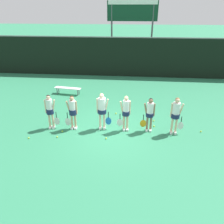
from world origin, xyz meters
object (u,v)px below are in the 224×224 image
object	(u,v)px
player_3	(126,111)
tennis_ball_5	(154,126)
player_1	(73,110)
tennis_ball_6	(116,113)
scoreboard	(132,17)
tennis_ball_3	(154,121)
bench_courtside	(68,89)
tennis_ball_7	(106,138)
tennis_ball_1	(29,138)
player_2	(102,108)
player_5	(176,113)
player_4	(150,112)
tennis_ball_4	(201,131)
tennis_ball_0	(62,131)
tennis_ball_2	(57,137)
player_0	(50,109)

from	to	relation	value
player_3	tennis_ball_5	xyz separation A→B (m)	(1.39, 0.43, -0.96)
player_1	tennis_ball_6	xyz separation A→B (m)	(1.89, 1.74, -0.94)
scoreboard	player_1	world-z (taller)	scoreboard
scoreboard	tennis_ball_3	size ratio (longest dim) A/B	82.53
bench_courtside	tennis_ball_7	world-z (taller)	bench_courtside
scoreboard	tennis_ball_1	xyz separation A→B (m)	(-4.26, -11.28, -4.49)
player_1	player_2	world-z (taller)	player_2
scoreboard	player_5	world-z (taller)	scoreboard
player_4	tennis_ball_6	xyz separation A→B (m)	(-1.66, 1.61, -0.92)
bench_courtside	tennis_ball_1	size ratio (longest dim) A/B	27.18
tennis_ball_4	tennis_ball_7	bearing A→B (deg)	-166.87
tennis_ball_0	tennis_ball_5	world-z (taller)	tennis_ball_5
tennis_ball_2	tennis_ball_5	distance (m)	4.61
scoreboard	player_0	size ratio (longest dim) A/B	3.39
tennis_ball_0	tennis_ball_3	xyz separation A→B (m)	(4.33, 1.47, 0.00)
tennis_ball_2	tennis_ball_4	distance (m)	6.63
player_3	player_5	xyz separation A→B (m)	(2.22, -0.08, 0.05)
tennis_ball_6	player_0	bearing A→B (deg)	-148.81
scoreboard	tennis_ball_0	xyz separation A→B (m)	(-2.95, -10.59, -4.49)
player_4	tennis_ball_2	xyz separation A→B (m)	(-4.09, -1.01, -0.93)
player_0	tennis_ball_4	xyz separation A→B (m)	(7.05, 0.27, -0.95)
player_1	tennis_ball_3	bearing A→B (deg)	13.61
player_2	tennis_ball_7	xyz separation A→B (m)	(0.29, -0.92, -1.04)
player_1	tennis_ball_4	distance (m)	6.07
bench_courtside	scoreboard	bearing A→B (deg)	62.45
tennis_ball_6	bench_courtside	bearing A→B (deg)	141.54
tennis_ball_1	tennis_ball_7	xyz separation A→B (m)	(3.42, 0.30, 0.00)
tennis_ball_1	tennis_ball_5	distance (m)	5.85
tennis_ball_4	player_3	bearing A→B (deg)	-177.79
player_4	tennis_ball_6	bearing A→B (deg)	138.67
player_2	tennis_ball_0	size ratio (longest dim) A/B	26.21
player_3	player_1	bearing A→B (deg)	174.00
player_0	tennis_ball_3	distance (m)	5.15
player_1	player_5	xyz separation A→B (m)	(4.68, -0.00, 0.07)
player_0	player_5	xyz separation A→B (m)	(5.74, 0.05, 0.06)
bench_courtside	player_3	distance (m)	5.96
tennis_ball_4	tennis_ball_6	xyz separation A→B (m)	(-4.10, 1.52, 0.00)
scoreboard	tennis_ball_4	world-z (taller)	scoreboard
tennis_ball_7	tennis_ball_5	bearing A→B (deg)	30.74
tennis_ball_6	tennis_ball_2	bearing A→B (deg)	-132.85
scoreboard	tennis_ball_7	size ratio (longest dim) A/B	82.51
player_0	tennis_ball_2	distance (m)	1.37
player_1	scoreboard	bearing A→B (deg)	74.34
player_5	tennis_ball_1	xyz separation A→B (m)	(-6.46, -1.09, -1.01)
player_1	player_2	size ratio (longest dim) A/B	0.93
tennis_ball_4	player_1	bearing A→B (deg)	-177.89
player_3	player_2	bearing A→B (deg)	169.72
player_5	bench_courtside	bearing A→B (deg)	146.88
player_4	tennis_ball_3	bearing A→B (deg)	73.88
player_2	tennis_ball_4	bearing A→B (deg)	-0.54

